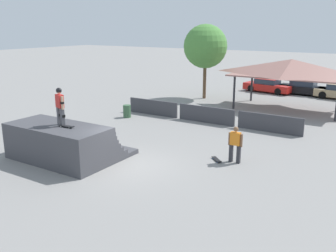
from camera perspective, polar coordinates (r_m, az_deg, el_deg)
The scene contains 12 objects.
ground_plane at distance 16.88m, azimuth -6.03°, elevation -6.09°, with size 160.00×160.00×0.00m, color gray.
quarter_pipe_ramp at distance 18.11m, azimuth -15.65°, elevation -2.55°, with size 4.95×3.92×1.69m.
skater_on_deck at distance 17.42m, azimuth -16.16°, elevation 3.25°, with size 0.74×0.39×1.72m.
skateboard_on_deck at distance 17.21m, azimuth -15.19°, elevation -0.01°, with size 0.84×0.24×0.09m.
bystander_walking at distance 17.19m, azimuth 10.22°, elevation -2.52°, with size 0.68×0.23×1.70m.
skateboard_on_ground at distance 17.54m, azimuth 7.45°, elevation -5.09°, with size 0.74×0.71×0.09m.
barrier_fence at distance 24.20m, azimuth 5.85°, elevation 1.73°, with size 12.19×0.12×1.05m.
pavilion_shelter at distance 28.88m, azimuth 18.28°, elevation 8.37°, with size 8.40×4.42×3.73m.
tree_beside_pavilion at distance 32.06m, azimuth 5.72°, elevation 11.97°, with size 3.65×3.65×6.23m.
trash_bin at distance 25.66m, azimuth -6.27°, elevation 2.26°, with size 0.52×0.52×0.85m, color #385B3D.
parked_car_red at distance 36.52m, azimuth 14.99°, elevation 5.92°, with size 4.75×2.41×1.27m.
parked_car_black at distance 36.25m, azimuth 20.02°, elevation 5.46°, with size 4.66×2.00×1.27m.
Camera 1 is at (9.83, -12.31, 6.05)m, focal length 40.00 mm.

